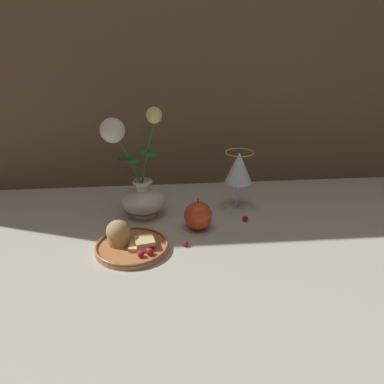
# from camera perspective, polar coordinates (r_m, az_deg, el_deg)

# --- Properties ---
(ground_plane) EXTENTS (2.40, 2.40, 0.00)m
(ground_plane) POSITION_cam_1_polar(r_m,az_deg,el_deg) (0.99, 1.28, -5.52)
(ground_plane) COLOR #B7B2A3
(ground_plane) RESTS_ON ground
(vase) EXTENTS (0.16, 0.12, 0.30)m
(vase) POSITION_cam_1_polar(r_m,az_deg,el_deg) (1.02, -8.08, 1.15)
(vase) COLOR silver
(vase) RESTS_ON ground_plane
(plate_with_pastries) EXTENTS (0.17, 0.17, 0.07)m
(plate_with_pastries) POSITION_cam_1_polar(r_m,az_deg,el_deg) (0.90, -9.74, -7.50)
(plate_with_pastries) COLOR #B77042
(plate_with_pastries) RESTS_ON ground_plane
(wine_glass) EXTENTS (0.08, 0.08, 0.17)m
(wine_glass) POSITION_cam_1_polar(r_m,az_deg,el_deg) (1.06, 7.13, 3.39)
(wine_glass) COLOR silver
(wine_glass) RESTS_ON ground_plane
(apple_beside_vase) EXTENTS (0.07, 0.07, 0.09)m
(apple_beside_vase) POSITION_cam_1_polar(r_m,az_deg,el_deg) (0.96, 0.97, -3.74)
(apple_beside_vase) COLOR #D14223
(apple_beside_vase) RESTS_ON ground_plane
(berry_near_plate) EXTENTS (0.01, 0.01, 0.01)m
(berry_near_plate) POSITION_cam_1_polar(r_m,az_deg,el_deg) (0.91, -1.01, -7.84)
(berry_near_plate) COLOR #AD192D
(berry_near_plate) RESTS_ON ground_plane
(berry_front_center) EXTENTS (0.02, 0.02, 0.02)m
(berry_front_center) POSITION_cam_1_polar(r_m,az_deg,el_deg) (1.03, 8.10, -4.01)
(berry_front_center) COLOR #AD192D
(berry_front_center) RESTS_ON ground_plane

